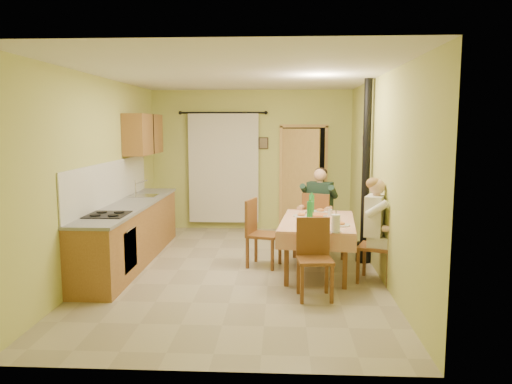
# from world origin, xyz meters

# --- Properties ---
(floor) EXTENTS (4.00, 6.00, 0.01)m
(floor) POSITION_xyz_m (0.00, 0.00, 0.00)
(floor) COLOR tan
(floor) RESTS_ON ground
(room_shell) EXTENTS (4.04, 6.04, 2.82)m
(room_shell) POSITION_xyz_m (0.00, 0.00, 1.82)
(room_shell) COLOR #C7CB68
(room_shell) RESTS_ON ground
(kitchen_run) EXTENTS (0.64, 3.64, 1.56)m
(kitchen_run) POSITION_xyz_m (-1.71, 0.40, 0.48)
(kitchen_run) COLOR brown
(kitchen_run) RESTS_ON ground
(upper_cabinets) EXTENTS (0.35, 1.40, 0.70)m
(upper_cabinets) POSITION_xyz_m (-1.82, 1.70, 1.95)
(upper_cabinets) COLOR brown
(upper_cabinets) RESTS_ON room_shell
(curtain) EXTENTS (1.70, 0.07, 2.22)m
(curtain) POSITION_xyz_m (-0.55, 2.90, 1.26)
(curtain) COLOR black
(curtain) RESTS_ON ground
(doorway) EXTENTS (0.96, 0.48, 2.15)m
(doorway) POSITION_xyz_m (1.02, 2.87, 1.05)
(doorway) COLOR black
(doorway) RESTS_ON ground
(dining_table) EXTENTS (1.20, 1.81, 0.76)m
(dining_table) POSITION_xyz_m (1.14, 0.03, 0.38)
(dining_table) COLOR tan
(dining_table) RESTS_ON ground
(tableware) EXTENTS (0.75, 1.67, 0.33)m
(tableware) POSITION_xyz_m (1.15, -0.08, 0.83)
(tableware) COLOR white
(tableware) RESTS_ON dining_table
(chair_far) EXTENTS (0.59, 0.59, 1.02)m
(chair_far) POSITION_xyz_m (1.23, 1.10, 0.29)
(chair_far) COLOR brown
(chair_far) RESTS_ON ground
(chair_near) EXTENTS (0.45, 0.45, 0.98)m
(chair_near) POSITION_xyz_m (1.03, -1.09, 0.29)
(chair_near) COLOR brown
(chair_near) RESTS_ON ground
(chair_right) EXTENTS (0.59, 0.59, 1.02)m
(chair_right) POSITION_xyz_m (1.92, -0.40, 0.29)
(chair_right) COLOR brown
(chair_right) RESTS_ON ground
(chair_left) EXTENTS (0.55, 0.55, 1.01)m
(chair_left) POSITION_xyz_m (0.34, 0.27, 0.29)
(chair_left) COLOR brown
(chair_left) RESTS_ON ground
(man_far) EXTENTS (0.65, 0.59, 1.39)m
(man_far) POSITION_xyz_m (1.24, 1.11, 0.88)
(man_far) COLOR #192D23
(man_far) RESTS_ON chair_far
(man_right) EXTENTS (0.59, 0.65, 1.39)m
(man_right) POSITION_xyz_m (1.91, -0.39, 0.88)
(man_right) COLOR silver
(man_right) RESTS_ON chair_right
(stove_flue) EXTENTS (0.24, 0.24, 2.80)m
(stove_flue) POSITION_xyz_m (1.90, 0.60, 1.02)
(stove_flue) COLOR black
(stove_flue) RESTS_ON ground
(picture_back) EXTENTS (0.19, 0.03, 0.23)m
(picture_back) POSITION_xyz_m (0.25, 2.97, 1.75)
(picture_back) COLOR black
(picture_back) RESTS_ON room_shell
(picture_right) EXTENTS (0.03, 0.31, 0.21)m
(picture_right) POSITION_xyz_m (1.97, 1.20, 1.85)
(picture_right) COLOR brown
(picture_right) RESTS_ON room_shell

